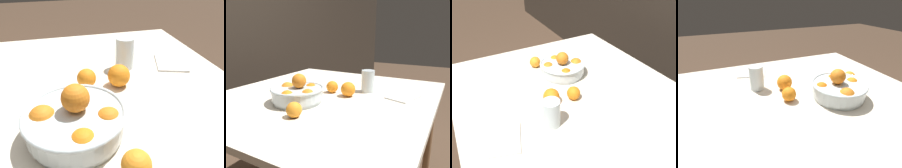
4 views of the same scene
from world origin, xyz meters
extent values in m
cube|color=beige|center=(0.00, 0.00, 0.73)|extent=(1.27, 1.17, 0.03)
cylinder|color=#936B47|center=(0.58, -0.53, 0.36)|extent=(0.05, 0.05, 0.72)
cylinder|color=silver|center=(-0.18, 0.05, 0.76)|extent=(0.25, 0.25, 0.02)
cylinder|color=silver|center=(-0.18, 0.05, 0.79)|extent=(0.26, 0.26, 0.06)
torus|color=silver|center=(-0.18, 0.05, 0.82)|extent=(0.27, 0.27, 0.01)
sphere|color=orange|center=(-0.10, 0.03, 0.80)|extent=(0.07, 0.07, 0.07)
sphere|color=orange|center=(-0.16, 0.14, 0.80)|extent=(0.08, 0.08, 0.08)
sphere|color=orange|center=(-0.27, 0.04, 0.80)|extent=(0.07, 0.07, 0.07)
sphere|color=orange|center=(-0.21, -0.03, 0.80)|extent=(0.07, 0.07, 0.07)
sphere|color=orange|center=(-0.17, 0.05, 0.86)|extent=(0.07, 0.07, 0.07)
cylinder|color=#F4A314|center=(0.17, -0.19, 0.79)|extent=(0.07, 0.07, 0.08)
cylinder|color=silver|center=(0.17, -0.19, 0.81)|extent=(0.08, 0.08, 0.13)
sphere|color=orange|center=(-0.34, -0.06, 0.78)|extent=(0.07, 0.07, 0.07)
sphere|color=orange|center=(0.04, -0.13, 0.79)|extent=(0.08, 0.08, 0.08)
sphere|color=orange|center=(0.06, -0.01, 0.78)|extent=(0.07, 0.07, 0.07)
cube|color=white|center=(0.16, -0.41, 0.75)|extent=(0.20, 0.17, 0.01)
camera|label=1|loc=(-0.63, 0.07, 1.18)|focal=35.00mm
camera|label=2|loc=(-1.02, -0.65, 1.12)|focal=35.00mm
camera|label=3|loc=(0.82, -0.48, 1.46)|focal=35.00mm
camera|label=4|loc=(0.34, 0.66, 1.21)|focal=28.00mm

